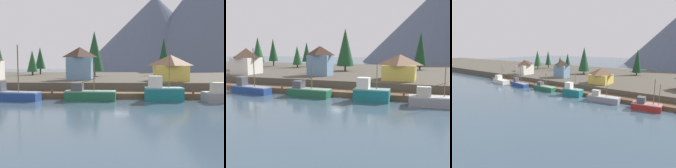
# 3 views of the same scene
# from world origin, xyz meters

# --- Properties ---
(ground_plane) EXTENTS (400.00, 400.00, 1.00)m
(ground_plane) POSITION_xyz_m (0.00, 20.00, -0.50)
(ground_plane) COLOR #384C5B
(dock) EXTENTS (80.00, 4.00, 1.60)m
(dock) POSITION_xyz_m (0.00, 1.99, 0.50)
(dock) COLOR brown
(dock) RESTS_ON ground_plane
(shoreline_bank) EXTENTS (400.00, 56.00, 2.50)m
(shoreline_bank) POSITION_xyz_m (0.00, 32.00, 1.25)
(shoreline_bank) COLOR #4C473D
(shoreline_bank) RESTS_ON ground_plane
(mountain_west_peak) EXTENTS (108.15, 108.15, 53.34)m
(mountain_west_peak) POSITION_xyz_m (22.91, 145.67, 26.67)
(mountain_west_peak) COLOR #4C566B
(mountain_west_peak) RESTS_ON ground_plane
(fishing_boat_blue) EXTENTS (9.34, 3.63, 9.08)m
(fishing_boat_blue) POSITION_xyz_m (-18.27, -1.89, 0.98)
(fishing_boat_blue) COLOR navy
(fishing_boat_blue) RESTS_ON ground_plane
(fishing_boat_green) EXTENTS (8.37, 2.70, 6.12)m
(fishing_boat_green) POSITION_xyz_m (-5.44, -1.46, 1.00)
(fishing_boat_green) COLOR #1E5B3D
(fishing_boat_green) RESTS_ON ground_plane
(fishing_boat_teal) EXTENTS (6.12, 2.88, 7.19)m
(fishing_boat_teal) POSITION_xyz_m (6.55, -1.58, 1.46)
(fishing_boat_teal) COLOR #196B70
(fishing_boat_teal) RESTS_ON ground_plane
(fishing_boat_grey) EXTENTS (9.02, 3.76, 7.07)m
(fishing_boat_grey) POSITION_xyz_m (17.14, -2.06, 0.98)
(fishing_boat_grey) COLOR gray
(fishing_boat_grey) RESTS_ON ground_plane
(house_white) EXTENTS (5.82, 6.41, 6.60)m
(house_white) POSITION_xyz_m (-28.89, 10.29, 5.88)
(house_white) COLOR silver
(house_white) RESTS_ON shoreline_bank
(house_yellow) EXTENTS (6.83, 6.62, 5.33)m
(house_yellow) POSITION_xyz_m (9.98, 10.45, 5.23)
(house_yellow) COLOR gold
(house_yellow) RESTS_ON shoreline_bank
(house_grey) EXTENTS (6.08, 4.44, 5.41)m
(house_grey) POSITION_xyz_m (-37.50, 19.34, 5.27)
(house_grey) COLOR gray
(house_grey) RESTS_ON shoreline_bank
(house_blue) EXTENTS (5.58, 4.27, 7.10)m
(house_blue) POSITION_xyz_m (-9.23, 12.92, 6.13)
(house_blue) COLOR #6689A8
(house_blue) RESTS_ON shoreline_bank
(conifer_near_left) EXTENTS (3.41, 3.41, 10.12)m
(conifer_near_left) POSITION_xyz_m (-38.56, 36.76, 8.50)
(conifer_near_left) COLOR #4C3823
(conifer_near_left) RESTS_ON shoreline_bank
(conifer_near_right) EXTENTS (3.19, 3.19, 7.46)m
(conifer_near_right) POSITION_xyz_m (-26.79, 33.40, 6.73)
(conifer_near_right) COLOR #4C3823
(conifer_near_right) RESTS_ON shoreline_bank
(conifer_mid_left) EXTENTS (3.31, 3.31, 8.74)m
(conifer_mid_left) POSITION_xyz_m (-26.39, 39.68, 7.74)
(conifer_mid_left) COLOR #4C3823
(conifer_mid_left) RESTS_ON shoreline_bank
(conifer_mid_right) EXTENTS (3.98, 3.98, 11.40)m
(conifer_mid_right) POSITION_xyz_m (12.85, 38.33, 8.78)
(conifer_mid_right) COLOR #4C3823
(conifer_mid_right) RESTS_ON shoreline_bank
(conifer_back_left) EXTENTS (5.10, 5.10, 12.27)m
(conifer_back_left) POSITION_xyz_m (-7.54, 27.15, 9.36)
(conifer_back_left) COLOR #4C3823
(conifer_back_left) RESTS_ON shoreline_bank
(conifer_back_right) EXTENTS (4.22, 4.22, 10.31)m
(conifer_back_right) POSITION_xyz_m (-39.06, 28.59, 8.55)
(conifer_back_right) COLOR #4C3823
(conifer_back_right) RESTS_ON shoreline_bank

